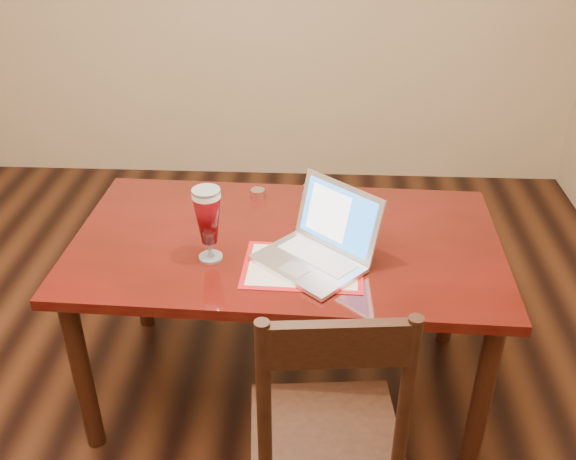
{
  "coord_description": "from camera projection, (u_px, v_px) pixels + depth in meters",
  "views": [
    {
      "loc": [
        0.55,
        -1.71,
        2.06
      ],
      "look_at": [
        0.44,
        0.36,
        0.8
      ],
      "focal_mm": 40.0,
      "sensor_mm": 36.0,
      "label": 1
    }
  ],
  "objects": [
    {
      "name": "dining_chair",
      "position": [
        327.0,
        440.0,
        1.94
      ],
      "size": [
        0.5,
        0.48,
        1.08
      ],
      "rotation": [
        0.0,
        0.0,
        0.09
      ],
      "color": "black",
      "rests_on": "ground"
    },
    {
      "name": "dining_table",
      "position": [
        285.0,
        258.0,
        2.48
      ],
      "size": [
        1.65,
        0.96,
        1.04
      ],
      "rotation": [
        0.0,
        0.0,
        -0.03
      ],
      "color": "#4E0D0A",
      "rests_on": "ground"
    },
    {
      "name": "ground",
      "position": [
        172.0,
        447.0,
        2.55
      ],
      "size": [
        5.0,
        5.0,
        0.0
      ],
      "primitive_type": "plane",
      "color": "black",
      "rests_on": "ground"
    }
  ]
}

